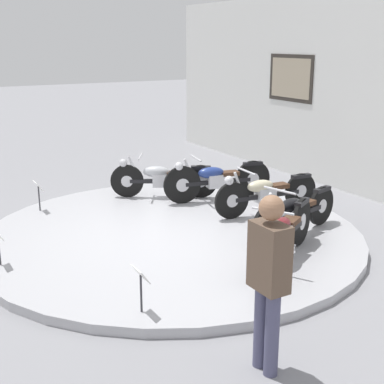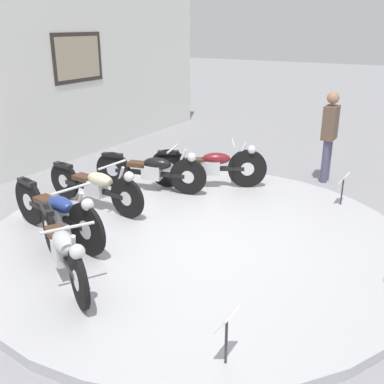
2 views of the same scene
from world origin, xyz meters
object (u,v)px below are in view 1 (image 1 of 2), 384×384
motorcycle_silver (161,177)px  motorcycle_maroon (283,232)px  motorcycle_blue (216,179)px  motorcycle_cream (265,192)px  info_placard_front_left (39,190)px  visitor_standing (269,275)px  motorcycle_black (294,211)px  info_placard_front_right (141,280)px

motorcycle_silver → motorcycle_maroon: 3.43m
motorcycle_blue → motorcycle_cream: (1.06, 0.29, -0.03)m
motorcycle_blue → info_placard_front_left: (-0.98, -2.92, -0.03)m
visitor_standing → motorcycle_black: bearing=135.2°
motorcycle_cream → motorcycle_black: bearing=-15.2°
motorcycle_maroon → info_placard_front_left: 4.33m
motorcycle_cream → motorcycle_maroon: size_ratio=1.10×
motorcycle_silver → info_placard_front_left: bearing=-98.3°
motorcycle_black → info_placard_front_right: (0.97, -2.91, -0.01)m
motorcycle_blue → motorcycle_maroon: bearing=-15.3°
motorcycle_silver → info_placard_front_right: bearing=-29.9°
motorcycle_blue → info_placard_front_left: 3.08m
motorcycle_blue → motorcycle_black: 2.12m
motorcycle_silver → motorcycle_cream: same height
motorcycle_cream → visitor_standing: (3.39, -2.60, 0.45)m
visitor_standing → motorcycle_cream: bearing=142.5°
motorcycle_maroon → motorcycle_blue: bearing=164.7°
motorcycle_blue → info_placard_front_right: size_ratio=3.89×
motorcycle_blue → info_placard_front_left: bearing=-108.5°
info_placard_front_left → info_placard_front_right: 4.07m
motorcycle_blue → visitor_standing: bearing=-27.5°
motorcycle_cream → motorcycle_black: 1.10m
motorcycle_blue → motorcycle_black: (2.12, -0.00, -0.03)m
motorcycle_cream → motorcycle_black: motorcycle_black is taller
motorcycle_cream → visitor_standing: size_ratio=1.18×
visitor_standing → motorcycle_silver: bearing=163.1°
motorcycle_cream → motorcycle_maroon: bearing=-31.3°
motorcycle_maroon → info_placard_front_right: motorcycle_maroon is taller
motorcycle_cream → info_placard_front_left: bearing=-122.4°
info_placard_front_right → visitor_standing: size_ratio=0.31×
motorcycle_cream → info_placard_front_right: bearing=-57.5°
info_placard_front_left → info_placard_front_right: (4.07, 0.00, 0.00)m
motorcycle_black → motorcycle_maroon: 1.00m
motorcycle_blue → visitor_standing: visitor_standing is taller
motorcycle_cream → info_placard_front_left: motorcycle_cream is taller
motorcycle_cream → visitor_standing: 4.29m
motorcycle_black → motorcycle_maroon: (0.65, -0.76, 0.02)m
motorcycle_blue → motorcycle_cream: bearing=15.2°
info_placard_front_left → visitor_standing: bearing=6.4°
motorcycle_black → motorcycle_blue: bearing=179.9°
info_placard_front_left → info_placard_front_right: same height
motorcycle_silver → motorcycle_maroon: motorcycle_maroon is taller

